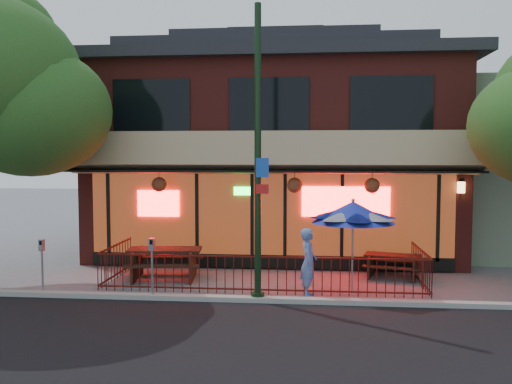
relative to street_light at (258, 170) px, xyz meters
The scene contains 11 objects.
ground 3.17m from the street_light, 90.34° to the left, with size 80.00×80.00×0.00m, color gray.
curb 3.09m from the street_light, 91.40° to the right, with size 80.00×0.25×0.12m, color #999993.
restaurant_building 7.58m from the street_light, 90.02° to the left, with size 12.96×9.49×8.05m.
patio_fence 2.68m from the street_light, 90.15° to the left, with size 8.44×2.62×1.00m.
street_light is the anchor object (origin of this frame).
picnic_table_left 4.33m from the street_light, 144.21° to the left, with size 2.17×1.75×0.87m.
picnic_table_right 5.31m from the street_light, 37.92° to the left, with size 1.80×1.54×0.67m.
patio_umbrella 2.79m from the street_light, 25.43° to the left, with size 2.10×2.10×2.40m.
pedestrian 2.64m from the street_light, 22.69° to the left, with size 0.62×0.41×1.70m, color #5D7BBA.
parking_meter_near 3.34m from the street_light, behind, with size 0.16×0.15×1.49m.
parking_meter_far 5.82m from the street_light, behind, with size 0.15×0.14×1.41m.
Camera 1 is at (1.18, -13.11, 3.51)m, focal length 38.00 mm.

